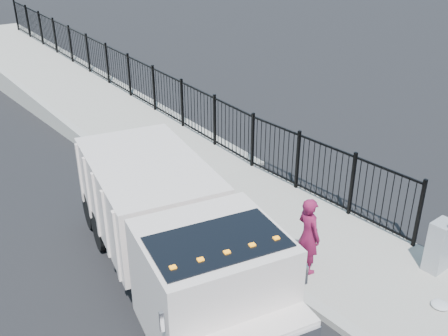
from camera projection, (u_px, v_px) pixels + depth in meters
ground at (254, 266)px, 11.87m from camera, size 120.00×120.00×0.00m
sidewalk at (373, 273)px, 11.54m from camera, size 3.55×12.00×0.12m
curb at (318, 308)px, 10.43m from camera, size 0.30×12.00×0.16m
ramp at (65, 94)px, 24.25m from camera, size 3.95×24.06×3.19m
iron_fence at (130, 89)px, 21.88m from camera, size 0.10×28.00×1.80m
truck at (174, 233)px, 10.48m from camera, size 4.17×8.06×2.64m
worker at (308, 235)px, 11.18m from camera, size 0.55×0.74×1.85m
utility_cabinet at (439, 246)px, 11.33m from camera, size 0.55×0.40×1.25m
debris at (440, 305)px, 10.41m from camera, size 0.38×0.38×0.10m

